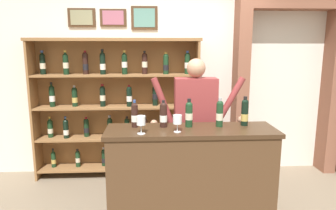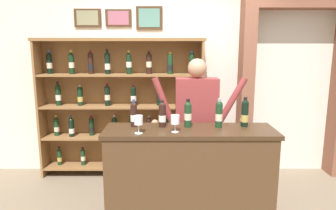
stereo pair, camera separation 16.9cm
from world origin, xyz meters
TOP-DOWN VIEW (x-y plane):
  - back_wall at (-0.00, 1.60)m, footprint 12.00×0.19m
  - wine_shelf at (-0.75, 1.37)m, footprint 2.27×0.33m
  - archway_doorway at (1.62, 1.47)m, footprint 1.48×0.45m
  - tasting_counter at (0.10, -0.00)m, footprint 1.63×0.50m
  - shopkeeper at (0.21, 0.48)m, footprint 1.06×0.22m
  - tasting_bottle_prosecco at (-0.44, 0.10)m, footprint 0.07×0.07m
  - tasting_bottle_riserva at (-0.16, 0.08)m, footprint 0.07×0.07m
  - tasting_bottle_super_tuscan at (0.09, 0.08)m, footprint 0.07×0.07m
  - tasting_bottle_vin_santo at (0.39, 0.07)m, footprint 0.07×0.07m
  - tasting_bottle_brunello at (0.65, 0.10)m, footprint 0.07×0.07m
  - wine_glass_center at (-0.37, -0.15)m, footprint 0.08×0.08m
  - wine_glass_left at (-0.04, -0.11)m, footprint 0.08×0.08m

SIDE VIEW (x-z plane):
  - tasting_counter at x=0.10m, z-range 0.00..1.03m
  - wine_shelf at x=-0.75m, z-range 0.08..1.99m
  - shopkeeper at x=0.21m, z-range 0.20..1.88m
  - wine_glass_left at x=-0.04m, z-range 1.06..1.22m
  - wine_glass_center at x=-0.37m, z-range 1.06..1.23m
  - tasting_bottle_prosecco at x=-0.44m, z-range 1.02..1.29m
  - tasting_bottle_riserva at x=-0.16m, z-range 1.02..1.29m
  - tasting_bottle_super_tuscan at x=0.09m, z-range 1.02..1.30m
  - tasting_bottle_vin_santo at x=0.39m, z-range 1.02..1.30m
  - tasting_bottle_brunello at x=0.65m, z-range 1.02..1.31m
  - archway_doorway at x=1.62m, z-range 0.19..2.81m
  - back_wall at x=0.00m, z-range 0.00..3.41m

